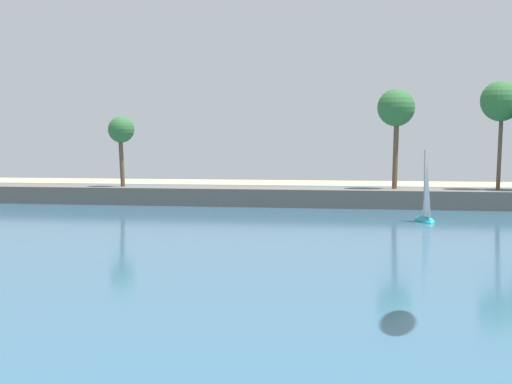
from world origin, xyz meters
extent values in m
cube|color=#33607F|center=(0.00, 59.51, 0.03)|extent=(220.00, 102.65, 0.06)
cube|color=#605B54|center=(0.00, 70.84, 0.90)|extent=(116.18, 6.00, 1.80)
cylinder|color=brown|center=(12.84, 71.97, 6.01)|extent=(0.63, 0.40, 8.43)
sphere|color=#2D6633|center=(12.84, 71.97, 10.22)|extent=(3.84, 3.84, 3.84)
cylinder|color=brown|center=(-24.59, 70.29, 4.73)|extent=(0.68, 0.56, 5.88)
sphere|color=#2D6633|center=(-24.59, 70.29, 7.66)|extent=(2.70, 2.70, 2.70)
cylinder|color=brown|center=(3.07, 71.66, 5.74)|extent=(0.67, 0.50, 7.89)
sphere|color=#2D6633|center=(3.07, 71.66, 9.68)|extent=(3.64, 3.64, 3.64)
ellipsoid|color=teal|center=(5.65, 56.90, 0.06)|extent=(2.18, 4.32, 0.83)
cylinder|color=gray|center=(5.60, 57.10, 3.06)|extent=(0.12, 0.12, 5.17)
pyramid|color=silver|center=(5.77, 56.42, 2.67)|extent=(0.56, 1.84, 4.40)
camera|label=1|loc=(4.50, -4.92, 5.91)|focal=54.38mm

